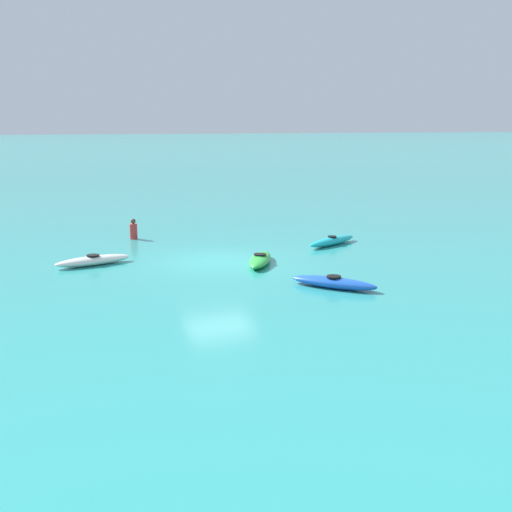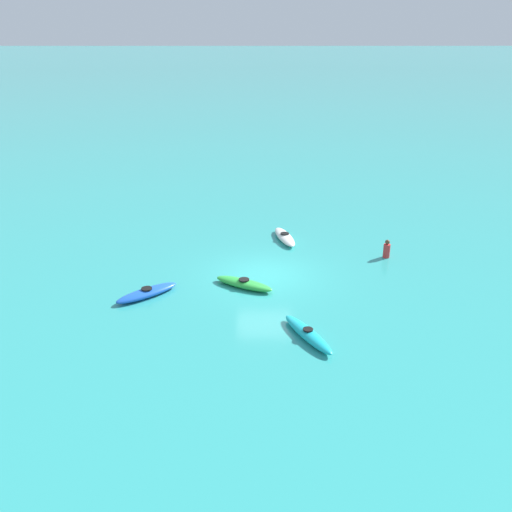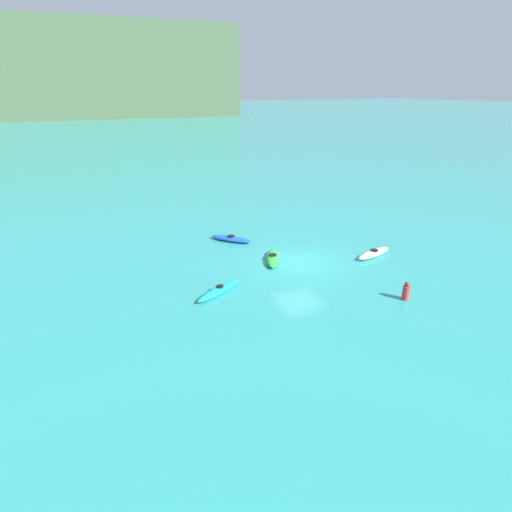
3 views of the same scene
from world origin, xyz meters
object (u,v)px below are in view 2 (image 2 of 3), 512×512
kayak_green (244,284)px  kayak_white (285,237)px  person_near_shore (387,250)px  kayak_blue (147,293)px  kayak_cyan (308,334)px

kayak_green → kayak_white: bearing=-19.6°
kayak_green → person_near_shore: 7.39m
person_near_shore → kayak_green: bearing=115.9°
kayak_white → kayak_blue: bearing=137.4°
kayak_green → kayak_blue: (-0.85, 3.90, -0.00)m
kayak_cyan → kayak_blue: size_ratio=1.14×
kayak_white → kayak_green: (-5.52, 1.97, 0.00)m
kayak_green → kayak_cyan: 4.69m
kayak_white → kayak_cyan: same height
kayak_green → person_near_shore: bearing=-64.1°
kayak_blue → person_near_shore: size_ratio=2.87×
kayak_white → person_near_shore: person_near_shore is taller
kayak_white → person_near_shore: bearing=-116.1°
person_near_shore → kayak_cyan: bearing=149.3°
kayak_cyan → kayak_blue: same height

